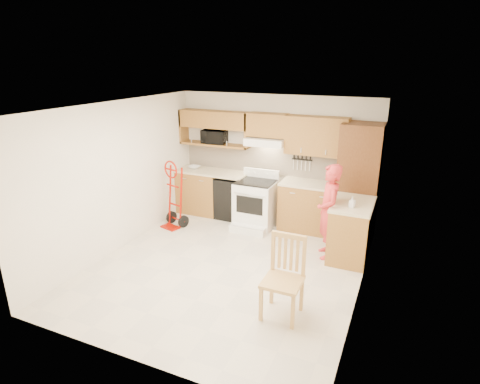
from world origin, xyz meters
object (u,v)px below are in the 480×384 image
Objects in this scene: hand_truck at (172,198)px; dining_chair at (282,279)px; microwave at (214,137)px; range at (254,201)px; person at (329,212)px.

hand_truck is 1.13× the size of dining_chair.
microwave is 1.58m from range.
microwave reaches higher than range.
microwave reaches higher than hand_truck.
range is 2.83m from dining_chair.
microwave is at bearing 85.70° from hand_truck.
dining_chair is (2.42, -2.92, -1.10)m from microwave.
range is 1.58m from hand_truck.
dining_chair is at bearing -55.45° from microwave.
dining_chair is at bearing -17.65° from hand_truck.
range is 1.68m from person.
microwave is at bearing -134.01° from person.
person is (2.60, -1.08, -0.84)m from microwave.
range reaches higher than dining_chair.
dining_chair is at bearing -61.25° from range.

